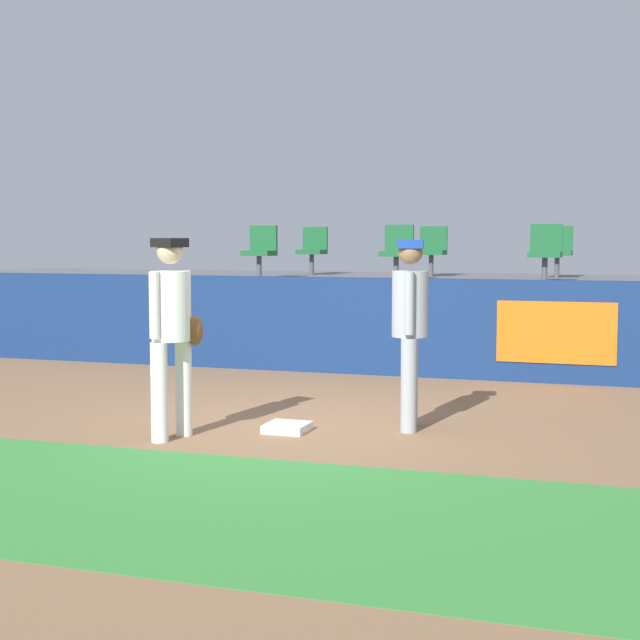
{
  "coord_description": "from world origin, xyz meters",
  "views": [
    {
      "loc": [
        3.25,
        -8.54,
        1.84
      ],
      "look_at": [
        0.14,
        0.81,
        1.0
      ],
      "focal_mm": 52.54,
      "sensor_mm": 36.0,
      "label": 1
    }
  ],
  "objects_px": {
    "player_runner_visitor": "(410,320)",
    "seat_front_left": "(261,249)",
    "first_base": "(287,427)",
    "seat_front_center": "(397,249)",
    "seat_front_right": "(545,250)",
    "seat_back_right": "(558,248)",
    "player_fielder_home": "(172,324)",
    "seat_back_center": "(432,248)",
    "seat_back_left": "(313,248)"
  },
  "relations": [
    {
      "from": "first_base",
      "to": "seat_back_right",
      "type": "height_order",
      "value": "seat_back_right"
    },
    {
      "from": "seat_front_right",
      "to": "player_fielder_home",
      "type": "bearing_deg",
      "value": -114.97
    },
    {
      "from": "seat_front_right",
      "to": "seat_back_right",
      "type": "height_order",
      "value": "same"
    },
    {
      "from": "player_runner_visitor",
      "to": "seat_front_right",
      "type": "height_order",
      "value": "seat_front_right"
    },
    {
      "from": "seat_front_right",
      "to": "seat_front_center",
      "type": "relative_size",
      "value": 1.0
    },
    {
      "from": "player_runner_visitor",
      "to": "seat_front_left",
      "type": "xyz_separation_m",
      "value": [
        -3.56,
        4.95,
        0.64
      ]
    },
    {
      "from": "seat_front_left",
      "to": "seat_front_center",
      "type": "height_order",
      "value": "same"
    },
    {
      "from": "player_runner_visitor",
      "to": "seat_front_left",
      "type": "height_order",
      "value": "seat_front_left"
    },
    {
      "from": "first_base",
      "to": "seat_front_right",
      "type": "bearing_deg",
      "value": 70.48
    },
    {
      "from": "seat_back_right",
      "to": "seat_front_left",
      "type": "bearing_deg",
      "value": -157.96
    },
    {
      "from": "player_runner_visitor",
      "to": "seat_front_left",
      "type": "distance_m",
      "value": 6.13
    },
    {
      "from": "seat_front_right",
      "to": "seat_back_right",
      "type": "distance_m",
      "value": 1.8
    },
    {
      "from": "player_runner_visitor",
      "to": "seat_front_center",
      "type": "bearing_deg",
      "value": -175.6
    },
    {
      "from": "player_runner_visitor",
      "to": "seat_front_left",
      "type": "relative_size",
      "value": 2.2
    },
    {
      "from": "first_base",
      "to": "seat_back_center",
      "type": "bearing_deg",
      "value": 90.67
    },
    {
      "from": "player_runner_visitor",
      "to": "seat_front_left",
      "type": "bearing_deg",
      "value": -155.0
    },
    {
      "from": "player_runner_visitor",
      "to": "seat_front_right",
      "type": "bearing_deg",
      "value": 159.6
    },
    {
      "from": "seat_back_left",
      "to": "seat_back_center",
      "type": "xyz_separation_m",
      "value": [
        2.12,
        0.0,
        0.0
      ]
    },
    {
      "from": "player_runner_visitor",
      "to": "seat_back_center",
      "type": "height_order",
      "value": "seat_back_center"
    },
    {
      "from": "seat_back_left",
      "to": "seat_front_center",
      "type": "height_order",
      "value": "same"
    },
    {
      "from": "player_runner_visitor",
      "to": "seat_front_right",
      "type": "relative_size",
      "value": 2.2
    },
    {
      "from": "first_base",
      "to": "seat_front_right",
      "type": "height_order",
      "value": "seat_front_right"
    },
    {
      "from": "first_base",
      "to": "seat_front_center",
      "type": "relative_size",
      "value": 0.48
    },
    {
      "from": "seat_back_center",
      "to": "player_fielder_home",
      "type": "bearing_deg",
      "value": -95.9
    },
    {
      "from": "seat_back_center",
      "to": "seat_front_left",
      "type": "relative_size",
      "value": 1.0
    },
    {
      "from": "first_base",
      "to": "player_runner_visitor",
      "type": "distance_m",
      "value": 1.58
    },
    {
      "from": "seat_back_center",
      "to": "seat_front_right",
      "type": "bearing_deg",
      "value": -41.71
    },
    {
      "from": "seat_back_left",
      "to": "seat_back_right",
      "type": "distance_m",
      "value": 4.18
    },
    {
      "from": "first_base",
      "to": "player_fielder_home",
      "type": "relative_size",
      "value": 0.21
    },
    {
      "from": "seat_front_center",
      "to": "player_fielder_home",
      "type": "bearing_deg",
      "value": -96.1
    },
    {
      "from": "seat_front_right",
      "to": "seat_back_center",
      "type": "height_order",
      "value": "same"
    },
    {
      "from": "first_base",
      "to": "seat_front_right",
      "type": "xyz_separation_m",
      "value": [
        1.93,
        5.46,
        1.67
      ]
    },
    {
      "from": "first_base",
      "to": "seat_back_center",
      "type": "height_order",
      "value": "seat_back_center"
    },
    {
      "from": "seat_back_left",
      "to": "seat_front_center",
      "type": "bearing_deg",
      "value": -42.57
    },
    {
      "from": "first_base",
      "to": "player_runner_visitor",
      "type": "xyz_separation_m",
      "value": [
        1.09,
        0.5,
        1.03
      ]
    },
    {
      "from": "seat_back_left",
      "to": "seat_front_center",
      "type": "distance_m",
      "value": 2.66
    },
    {
      "from": "seat_front_right",
      "to": "seat_front_center",
      "type": "distance_m",
      "value": 2.18
    },
    {
      "from": "player_fielder_home",
      "to": "seat_front_right",
      "type": "height_order",
      "value": "seat_front_right"
    },
    {
      "from": "player_runner_visitor",
      "to": "seat_back_right",
      "type": "height_order",
      "value": "seat_back_right"
    },
    {
      "from": "player_fielder_home",
      "to": "seat_back_right",
      "type": "height_order",
      "value": "seat_back_right"
    },
    {
      "from": "first_base",
      "to": "seat_front_left",
      "type": "bearing_deg",
      "value": 114.38
    },
    {
      "from": "player_fielder_home",
      "to": "seat_front_left",
      "type": "xyz_separation_m",
      "value": [
        -1.57,
        6.09,
        0.63
      ]
    },
    {
      "from": "seat_front_left",
      "to": "player_runner_visitor",
      "type": "bearing_deg",
      "value": -54.32
    },
    {
      "from": "seat_front_right",
      "to": "seat_back_right",
      "type": "relative_size",
      "value": 1.0
    },
    {
      "from": "player_fielder_home",
      "to": "seat_front_left",
      "type": "height_order",
      "value": "seat_front_left"
    },
    {
      "from": "seat_front_center",
      "to": "seat_back_right",
      "type": "xyz_separation_m",
      "value": [
        2.22,
        1.8,
        0.0
      ]
    },
    {
      "from": "seat_front_left",
      "to": "seat_back_right",
      "type": "bearing_deg",
      "value": 22.04
    },
    {
      "from": "seat_front_right",
      "to": "seat_front_left",
      "type": "relative_size",
      "value": 1.0
    },
    {
      "from": "player_runner_visitor",
      "to": "seat_back_center",
      "type": "bearing_deg",
      "value": 179.15
    },
    {
      "from": "first_base",
      "to": "player_runner_visitor",
      "type": "height_order",
      "value": "player_runner_visitor"
    }
  ]
}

